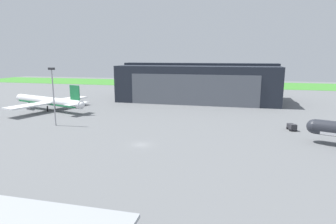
# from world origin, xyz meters

# --- Properties ---
(ground_plane) EXTENTS (440.00, 440.00, 0.00)m
(ground_plane) POSITION_xyz_m (0.00, 0.00, 0.00)
(ground_plane) COLOR slate
(grass_field_strip) EXTENTS (440.00, 56.00, 0.08)m
(grass_field_strip) POSITION_xyz_m (0.00, 174.97, 0.04)
(grass_field_strip) COLOR #3F8930
(grass_field_strip) RESTS_ON ground_plane
(maintenance_hangar) EXTENTS (83.13, 38.72, 20.29)m
(maintenance_hangar) POSITION_xyz_m (4.76, 84.83, 9.69)
(maintenance_hangar) COLOR #232833
(maintenance_hangar) RESTS_ON ground_plane
(airliner_far_left) EXTENTS (42.87, 39.30, 12.28)m
(airliner_far_left) POSITION_xyz_m (-56.48, 38.04, 4.15)
(airliner_far_left) COLOR white
(airliner_far_left) RESTS_ON ground_plane
(fuel_bowser) EXTENTS (2.92, 4.42, 2.22)m
(fuel_bowser) POSITION_xyz_m (43.68, 26.50, 1.17)
(fuel_bowser) COLOR #2D2D33
(fuel_bowser) RESTS_ON ground_plane
(apron_light_mast) EXTENTS (2.40, 0.50, 20.32)m
(apron_light_mast) POSITION_xyz_m (-36.42, 13.92, 11.82)
(apron_light_mast) COLOR #99999E
(apron_light_mast) RESTS_ON ground_plane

